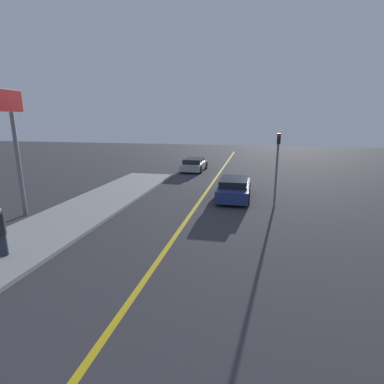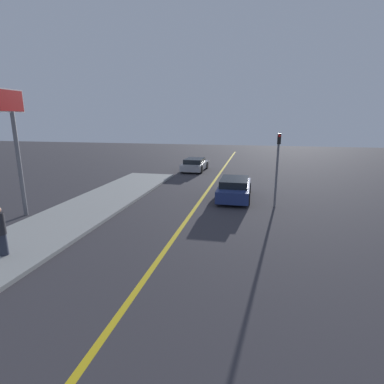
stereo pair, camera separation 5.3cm
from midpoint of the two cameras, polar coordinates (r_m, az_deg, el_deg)
road_center_line at (r=16.57m, az=0.64°, el=-3.15°), size 0.20×60.00×0.01m
sidewalk_left at (r=14.91m, az=-25.10°, el=-6.16°), size 3.79×27.01×0.15m
car_ahead_center at (r=18.73m, az=8.16°, el=0.73°), size 2.02×4.66×1.29m
car_far_distant at (r=28.62m, az=0.60°, el=5.25°), size 2.08×4.31×1.19m
pedestrian_mid_group at (r=12.37m, az=-32.52°, el=-6.31°), size 0.35×0.35×1.76m
traffic_light at (r=16.98m, az=16.04°, el=5.35°), size 0.18×0.40×4.07m
roadside_sign at (r=17.01m, az=-30.69°, el=10.53°), size 0.20×1.57×6.19m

